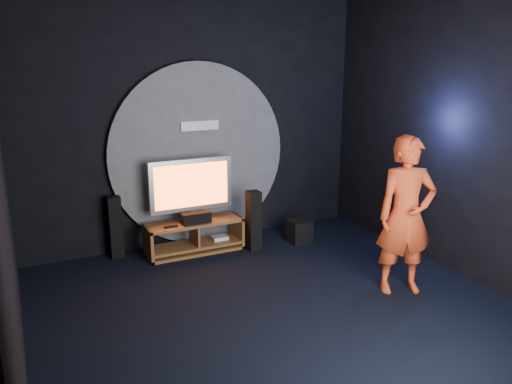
% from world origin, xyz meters
% --- Properties ---
extents(floor, '(5.00, 5.00, 0.00)m').
position_xyz_m(floor, '(0.00, 0.00, 0.00)').
color(floor, black).
rests_on(floor, ground).
extents(back_wall, '(5.00, 0.04, 3.50)m').
position_xyz_m(back_wall, '(0.00, 2.50, 1.75)').
color(back_wall, black).
rests_on(back_wall, ground).
extents(front_wall, '(5.00, 0.04, 3.50)m').
position_xyz_m(front_wall, '(0.00, -2.50, 1.75)').
color(front_wall, black).
rests_on(front_wall, ground).
extents(left_wall, '(0.04, 5.00, 3.50)m').
position_xyz_m(left_wall, '(-2.50, 0.00, 1.75)').
color(left_wall, black).
rests_on(left_wall, ground).
extents(right_wall, '(0.04, 5.00, 3.50)m').
position_xyz_m(right_wall, '(2.50, 0.00, 1.75)').
color(right_wall, black).
rests_on(right_wall, ground).
extents(wall_disc_panel, '(2.60, 0.11, 2.60)m').
position_xyz_m(wall_disc_panel, '(0.00, 2.44, 1.30)').
color(wall_disc_panel, '#515156').
rests_on(wall_disc_panel, ground).
extents(media_console, '(1.35, 0.45, 0.45)m').
position_xyz_m(media_console, '(-0.24, 2.05, 0.20)').
color(media_console, brown).
rests_on(media_console, ground).
extents(tv, '(1.17, 0.22, 0.86)m').
position_xyz_m(tv, '(-0.25, 2.12, 0.92)').
color(tv, '#ACADB4').
rests_on(tv, media_console).
extents(center_speaker, '(0.40, 0.15, 0.15)m').
position_xyz_m(center_speaker, '(-0.25, 1.95, 0.53)').
color(center_speaker, black).
rests_on(center_speaker, media_console).
extents(remote, '(0.18, 0.05, 0.02)m').
position_xyz_m(remote, '(-0.62, 1.93, 0.46)').
color(remote, black).
rests_on(remote, media_console).
extents(tower_speaker_left, '(0.17, 0.19, 0.85)m').
position_xyz_m(tower_speaker_left, '(-1.27, 2.35, 0.43)').
color(tower_speaker_left, black).
rests_on(tower_speaker_left, ground).
extents(tower_speaker_right, '(0.17, 0.19, 0.85)m').
position_xyz_m(tower_speaker_right, '(0.53, 1.76, 0.43)').
color(tower_speaker_right, black).
rests_on(tower_speaker_right, ground).
extents(subwoofer, '(0.31, 0.31, 0.34)m').
position_xyz_m(subwoofer, '(1.26, 1.73, 0.17)').
color(subwoofer, black).
rests_on(subwoofer, ground).
extents(player, '(0.77, 0.64, 1.82)m').
position_xyz_m(player, '(1.51, -0.16, 0.91)').
color(player, red).
rests_on(player, ground).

